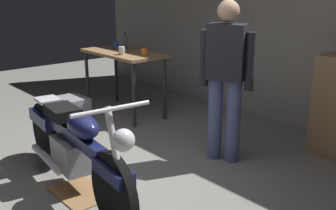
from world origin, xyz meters
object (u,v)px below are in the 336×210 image
(motorcycle, at_px, (73,145))
(bottle, at_px, (125,42))
(mug_blue_enamel, at_px, (116,45))
(mug_orange_travel, at_px, (145,52))
(person_standing, at_px, (226,75))
(storage_bin, at_px, (73,109))
(mug_white_ceramic, at_px, (122,51))

(motorcycle, distance_m, bottle, 2.65)
(mug_blue_enamel, xyz_separation_m, mug_orange_travel, (0.75, -0.05, -0.01))
(motorcycle, height_order, mug_blue_enamel, mug_blue_enamel)
(person_standing, distance_m, mug_orange_travel, 1.63)
(person_standing, xyz_separation_m, bottle, (-2.21, 0.31, 0.07))
(motorcycle, xyz_separation_m, storage_bin, (-1.79, 0.95, -0.28))
(person_standing, xyz_separation_m, storage_bin, (-2.19, -0.60, -0.76))
(mug_white_ceramic, xyz_separation_m, mug_blue_enamel, (-0.51, 0.26, -0.00))
(storage_bin, relative_size, mug_blue_enamel, 3.86)
(mug_blue_enamel, bearing_deg, bottle, 16.38)
(storage_bin, xyz_separation_m, mug_orange_travel, (0.57, 0.81, 0.78))
(motorcycle, height_order, mug_orange_travel, motorcycle)
(motorcycle, xyz_separation_m, mug_blue_enamel, (-1.97, 1.80, 0.50))
(mug_white_ceramic, height_order, bottle, bottle)
(storage_bin, height_order, mug_white_ceramic, mug_white_ceramic)
(motorcycle, bearing_deg, mug_blue_enamel, 143.86)
(motorcycle, bearing_deg, person_standing, 81.95)
(motorcycle, distance_m, mug_orange_travel, 2.19)
(storage_bin, relative_size, mug_white_ceramic, 3.65)
(mug_white_ceramic, relative_size, mug_orange_travel, 1.03)
(mug_blue_enamel, height_order, bottle, bottle)
(motorcycle, relative_size, mug_orange_travel, 18.61)
(person_standing, distance_m, bottle, 2.23)
(mug_white_ceramic, relative_size, mug_blue_enamel, 1.06)
(mug_white_ceramic, distance_m, bottle, 0.47)
(motorcycle, relative_size, mug_white_ceramic, 18.14)
(mug_blue_enamel, height_order, mug_orange_travel, mug_blue_enamel)
(mug_orange_travel, bearing_deg, person_standing, -7.36)
(motorcycle, bearing_deg, mug_orange_travel, 131.29)
(mug_white_ceramic, xyz_separation_m, bottle, (-0.35, 0.31, 0.04))
(mug_blue_enamel, xyz_separation_m, bottle, (0.16, 0.05, 0.05))
(storage_bin, distance_m, mug_orange_travel, 1.25)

